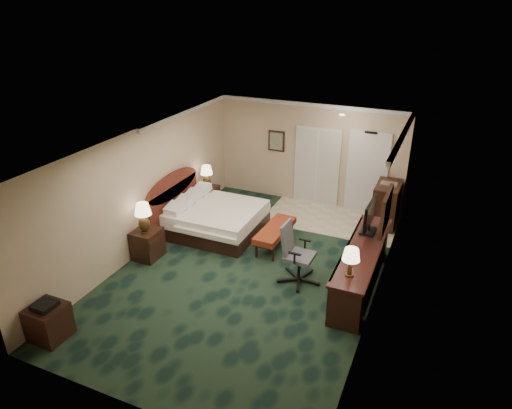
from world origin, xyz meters
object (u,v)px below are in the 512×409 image
at_px(side_table, 49,322).
at_px(tv, 370,217).
at_px(desk_chair, 300,254).
at_px(desk, 361,267).
at_px(nightstand_near, 147,244).
at_px(lamp_far, 207,177).
at_px(lamp_near, 144,218).
at_px(bed_bench, 275,237).
at_px(minibar, 386,204).
at_px(nightstand_far, 207,198).
at_px(bed, 217,220).

relative_size(side_table, tv, 0.69).
bearing_deg(desk_chair, tv, 44.01).
xyz_separation_m(desk, desk_chair, (-1.14, -0.31, 0.19)).
bearing_deg(nightstand_near, lamp_far, 89.72).
bearing_deg(lamp_far, side_table, -89.82).
xyz_separation_m(nightstand_near, desk_chair, (3.25, 0.44, 0.29)).
bearing_deg(desk_chair, desk, 16.97).
distance_m(lamp_near, bed_bench, 2.88).
height_order(desk, desk_chair, desk_chair).
xyz_separation_m(nightstand_near, minibar, (4.40, 3.61, 0.20)).
bearing_deg(bed_bench, minibar, 47.35).
height_order(nightstand_far, minibar, minibar).
relative_size(nightstand_near, desk, 0.22).
xyz_separation_m(nightstand_far, minibar, (4.40, 1.02, 0.21)).
xyz_separation_m(nightstand_far, side_table, (0.03, -5.33, -0.02)).
height_order(nightstand_far, bed_bench, nightstand_far).
bearing_deg(desk, lamp_far, 156.92).
xyz_separation_m(bed, desk_chair, (2.44, -1.18, 0.29)).
xyz_separation_m(lamp_near, desk, (4.37, 0.80, -0.55)).
bearing_deg(minibar, bed_bench, -134.71).
xyz_separation_m(nightstand_far, bed_bench, (2.33, -1.07, -0.08)).
distance_m(desk, tv, 1.02).
distance_m(nightstand_far, lamp_far, 0.61).
bearing_deg(side_table, tv, 44.01).
bearing_deg(side_table, bed_bench, 61.67).
height_order(bed_bench, minibar, minibar).
xyz_separation_m(nightstand_far, lamp_near, (0.02, -2.64, 0.65)).
distance_m(side_table, tv, 6.07).
bearing_deg(minibar, desk_chair, -109.83).
xyz_separation_m(bed, nightstand_far, (-0.82, 0.97, 0.00)).
bearing_deg(lamp_near, bed, 64.62).
bearing_deg(bed_bench, side_table, -116.27).
height_order(lamp_near, desk_chair, lamp_near).
bearing_deg(bed, tv, -3.08).
bearing_deg(minibar, bed, -150.97).
height_order(nightstand_far, side_table, nightstand_far).
xyz_separation_m(lamp_far, tv, (4.33, -1.18, 0.25)).
bearing_deg(nightstand_near, bed_bench, 33.14).
bearing_deg(minibar, nightstand_near, -140.61).
relative_size(nightstand_near, desk_chair, 0.53).
xyz_separation_m(bed, lamp_far, (-0.80, 0.99, 0.61)).
bearing_deg(nightstand_far, desk, -22.75).
relative_size(bed_bench, desk_chair, 1.15).
xyz_separation_m(nightstand_near, bed_bench, (2.33, 1.52, -0.09)).
distance_m(lamp_far, minibar, 4.51).
bearing_deg(lamp_near, desk_chair, 8.67).
bearing_deg(desk_chair, bed, 156.11).
bearing_deg(minibar, nightstand_far, -166.96).
xyz_separation_m(bed, lamp_near, (-0.79, -1.67, 0.65)).
height_order(lamp_near, tv, tv).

